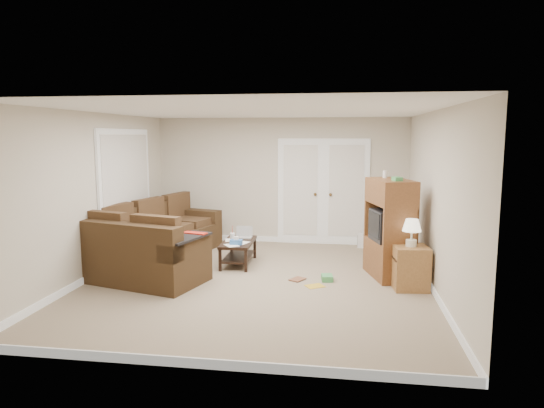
% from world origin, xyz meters
% --- Properties ---
extents(floor, '(5.50, 5.50, 0.00)m').
position_xyz_m(floor, '(0.00, 0.00, 0.00)').
color(floor, gray).
rests_on(floor, ground).
extents(ceiling, '(5.00, 5.50, 0.02)m').
position_xyz_m(ceiling, '(0.00, 0.00, 2.50)').
color(ceiling, white).
rests_on(ceiling, wall_back).
extents(wall_left, '(0.02, 5.50, 2.50)m').
position_xyz_m(wall_left, '(-2.50, 0.00, 1.25)').
color(wall_left, beige).
rests_on(wall_left, floor).
extents(wall_right, '(0.02, 5.50, 2.50)m').
position_xyz_m(wall_right, '(2.50, 0.00, 1.25)').
color(wall_right, beige).
rests_on(wall_right, floor).
extents(wall_back, '(5.00, 0.02, 2.50)m').
position_xyz_m(wall_back, '(0.00, 2.75, 1.25)').
color(wall_back, beige).
rests_on(wall_back, floor).
extents(wall_front, '(5.00, 0.02, 2.50)m').
position_xyz_m(wall_front, '(0.00, -2.75, 1.25)').
color(wall_front, beige).
rests_on(wall_front, floor).
extents(baseboards, '(5.00, 5.50, 0.10)m').
position_xyz_m(baseboards, '(0.00, 0.00, 0.05)').
color(baseboards, silver).
rests_on(baseboards, floor).
extents(french_doors, '(1.80, 0.05, 2.13)m').
position_xyz_m(french_doors, '(0.85, 2.71, 1.04)').
color(french_doors, silver).
rests_on(french_doors, floor).
extents(window_left, '(0.05, 1.92, 1.42)m').
position_xyz_m(window_left, '(-2.46, 1.00, 1.55)').
color(window_left, silver).
rests_on(window_left, wall_left).
extents(sectional_sofa, '(2.20, 3.45, 0.94)m').
position_xyz_m(sectional_sofa, '(-1.86, 0.58, 0.37)').
color(sectional_sofa, '#3E2A17').
rests_on(sectional_sofa, floor).
extents(coffee_table, '(0.51, 0.99, 0.67)m').
position_xyz_m(coffee_table, '(-0.48, 0.94, 0.22)').
color(coffee_table, black).
rests_on(coffee_table, floor).
extents(tv_armoire, '(0.74, 1.04, 1.61)m').
position_xyz_m(tv_armoire, '(1.95, 0.56, 0.76)').
color(tv_armoire, brown).
rests_on(tv_armoire, floor).
extents(side_cabinet, '(0.52, 0.52, 1.00)m').
position_xyz_m(side_cabinet, '(2.20, -0.01, 0.36)').
color(side_cabinet, olive).
rests_on(side_cabinet, floor).
extents(space_heater, '(0.13, 0.12, 0.28)m').
position_xyz_m(space_heater, '(1.60, 2.45, 0.14)').
color(space_heater, white).
rests_on(space_heater, floor).
extents(floor_magazine, '(0.33, 0.31, 0.01)m').
position_xyz_m(floor_magazine, '(0.87, -0.10, 0.00)').
color(floor_magazine, gold).
rests_on(floor_magazine, floor).
extents(floor_greenbox, '(0.19, 0.23, 0.09)m').
position_xyz_m(floor_greenbox, '(1.03, 0.20, 0.04)').
color(floor_greenbox, '#439450').
rests_on(floor_greenbox, floor).
extents(floor_book, '(0.27, 0.30, 0.02)m').
position_xyz_m(floor_book, '(0.51, 0.21, 0.01)').
color(floor_book, brown).
rests_on(floor_book, floor).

